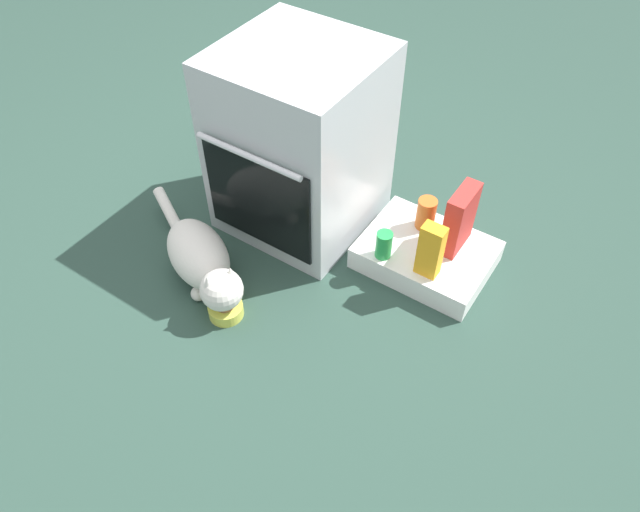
% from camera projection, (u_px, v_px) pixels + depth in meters
% --- Properties ---
extents(ground, '(8.00, 8.00, 0.00)m').
position_uv_depth(ground, '(247.00, 262.00, 2.56)').
color(ground, '#284238').
extents(oven, '(0.59, 0.63, 0.80)m').
position_uv_depth(oven, '(300.00, 143.00, 2.47)').
color(oven, '#B7BABF').
rests_on(oven, ground).
extents(pantry_cabinet, '(0.52, 0.40, 0.11)m').
position_uv_depth(pantry_cabinet, '(426.00, 255.00, 2.51)').
color(pantry_cabinet, white).
rests_on(pantry_cabinet, ground).
extents(food_bowl, '(0.14, 0.14, 0.08)m').
position_uv_depth(food_bowl, '(226.00, 309.00, 2.35)').
color(food_bowl, '#D1D14C').
rests_on(food_bowl, ground).
extents(cat, '(0.73, 0.41, 0.24)m').
position_uv_depth(cat, '(202.00, 260.00, 2.39)').
color(cat, silver).
rests_on(cat, ground).
extents(cereal_box, '(0.07, 0.18, 0.28)m').
position_uv_depth(cereal_box, '(460.00, 219.00, 2.38)').
color(cereal_box, '#B72D28').
rests_on(cereal_box, pantry_cabinet).
extents(juice_carton, '(0.09, 0.06, 0.24)m').
position_uv_depth(juice_carton, '(430.00, 251.00, 2.29)').
color(juice_carton, orange).
rests_on(juice_carton, pantry_cabinet).
extents(soda_can, '(0.07, 0.07, 0.12)m').
position_uv_depth(soda_can, '(384.00, 245.00, 2.39)').
color(soda_can, green).
rests_on(soda_can, pantry_cabinet).
extents(sauce_jar, '(0.08, 0.08, 0.14)m').
position_uv_depth(sauce_jar, '(426.00, 214.00, 2.50)').
color(sauce_jar, '#D16023').
rests_on(sauce_jar, pantry_cabinet).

